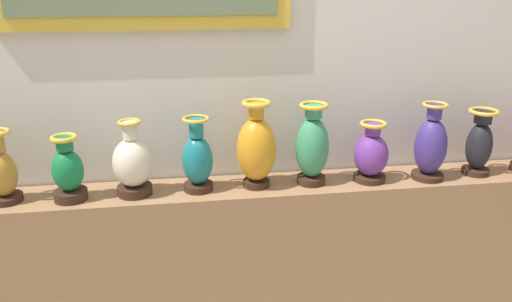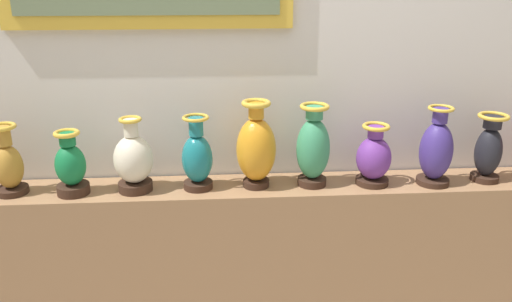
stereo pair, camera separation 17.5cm
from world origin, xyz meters
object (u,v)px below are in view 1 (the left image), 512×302
at_px(vase_ochre, 2,172).
at_px(vase_violet, 371,155).
at_px(vase_onyx, 479,144).
at_px(vase_amber, 256,148).
at_px(vase_indigo, 431,146).
at_px(vase_ivory, 133,164).
at_px(vase_emerald, 68,172).
at_px(vase_jade, 312,147).
at_px(vase_teal, 197,160).

height_order(vase_ochre, vase_violet, vase_ochre).
bearing_deg(vase_onyx, vase_amber, 179.61).
bearing_deg(vase_violet, vase_indigo, -3.57).
distance_m(vase_amber, vase_onyx, 1.09).
distance_m(vase_ivory, vase_violet, 1.10).
distance_m(vase_emerald, vase_amber, 0.82).
relative_size(vase_ivory, vase_amber, 0.84).
distance_m(vase_ochre, vase_violet, 1.64).
relative_size(vase_emerald, vase_indigo, 0.79).
bearing_deg(vase_ivory, vase_emerald, -176.30).
bearing_deg(vase_emerald, vase_ochre, 175.42).
height_order(vase_violet, vase_indigo, vase_indigo).
distance_m(vase_ochre, vase_indigo, 1.93).
bearing_deg(vase_jade, vase_amber, 179.72).
xyz_separation_m(vase_ivory, vase_amber, (0.55, 0.01, 0.04)).
bearing_deg(vase_emerald, vase_onyx, 0.58).
bearing_deg(vase_ochre, vase_teal, 0.05).
bearing_deg(vase_indigo, vase_ivory, 179.20).
xyz_separation_m(vase_emerald, vase_violet, (1.37, 0.02, -0.00)).
bearing_deg(vase_amber, vase_violet, -1.15).
height_order(vase_indigo, vase_onyx, vase_indigo).
bearing_deg(vase_emerald, vase_teal, 2.35).
xyz_separation_m(vase_ochre, vase_teal, (0.83, 0.00, 0.01)).
relative_size(vase_amber, vase_onyx, 1.25).
xyz_separation_m(vase_teal, vase_jade, (0.53, 0.00, 0.03)).
distance_m(vase_ochre, vase_emerald, 0.28).
height_order(vase_ochre, vase_ivory, vase_ivory).
height_order(vase_teal, vase_indigo, vase_indigo).
height_order(vase_amber, vase_onyx, vase_amber).
bearing_deg(vase_amber, vase_ivory, -179.02).
height_order(vase_ivory, vase_onyx, vase_ivory).
distance_m(vase_amber, vase_violet, 0.55).
distance_m(vase_emerald, vase_violet, 1.37).
relative_size(vase_amber, vase_jade, 1.06).
distance_m(vase_teal, vase_jade, 0.53).
distance_m(vase_indigo, vase_onyx, 0.26).
bearing_deg(vase_jade, vase_violet, -1.95).
bearing_deg(vase_emerald, vase_jade, 1.36).
distance_m(vase_violet, vase_indigo, 0.29).
height_order(vase_ochre, vase_indigo, vase_indigo).
bearing_deg(vase_jade, vase_teal, -179.68).
relative_size(vase_ochre, vase_amber, 0.79).
relative_size(vase_jade, vase_violet, 1.33).
height_order(vase_ivory, vase_indigo, vase_indigo).
relative_size(vase_teal, vase_onyx, 1.05).
relative_size(vase_ochre, vase_onyx, 0.99).
bearing_deg(vase_indigo, vase_jade, 177.24).
bearing_deg(vase_teal, vase_amber, 0.90).
height_order(vase_teal, vase_violet, vase_teal).
height_order(vase_teal, vase_jade, vase_jade).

